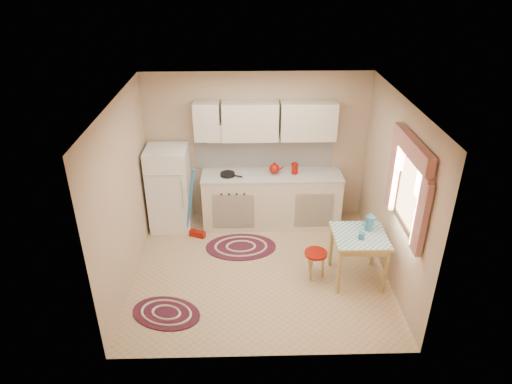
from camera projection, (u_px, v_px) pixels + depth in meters
room_shell at (271, 163)px, 6.10m from camera, size 3.64×3.60×2.52m
fridge at (169, 189)px, 7.37m from camera, size 0.65×0.60×1.40m
broom at (195, 204)px, 7.12m from camera, size 0.30×0.22×1.20m
base_cabinets at (271, 200)px, 7.58m from camera, size 2.25×0.60×0.88m
countertop at (272, 175)px, 7.36m from camera, size 2.27×0.62×0.04m
frying_pan at (228, 174)px, 7.28m from camera, size 0.31×0.31×0.05m
red_kettle at (274, 169)px, 7.31m from camera, size 0.20×0.18×0.18m
red_canister at (295, 169)px, 7.33m from camera, size 0.12×0.12×0.16m
table at (357, 257)px, 6.29m from camera, size 0.72×0.72×0.72m
stool at (315, 265)px, 6.39m from camera, size 0.38×0.38×0.42m
coffee_pot at (370, 221)px, 6.17m from camera, size 0.17×0.15×0.29m
mug at (362, 236)px, 6.02m from camera, size 0.08×0.08×0.10m
rug_center at (241, 247)px, 7.13m from camera, size 1.11×0.75×0.02m
rug_left at (166, 313)px, 5.82m from camera, size 1.05×0.85×0.02m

